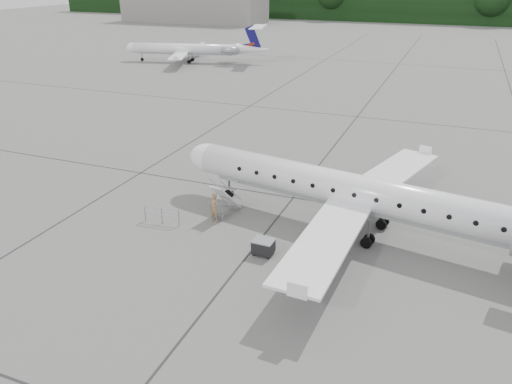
% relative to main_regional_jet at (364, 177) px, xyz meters
% --- Properties ---
extents(ground, '(320.00, 320.00, 0.00)m').
position_rel_main_regional_jet_xyz_m(ground, '(2.04, -2.88, -3.44)').
color(ground, slate).
rests_on(ground, ground).
extents(treeline, '(260.00, 4.00, 8.00)m').
position_rel_main_regional_jet_xyz_m(treeline, '(2.04, 127.12, 0.56)').
color(treeline, black).
rests_on(treeline, ground).
extents(terminal_building, '(40.00, 14.00, 10.00)m').
position_rel_main_regional_jet_xyz_m(terminal_building, '(-67.96, 107.12, 1.56)').
color(terminal_building, slate).
rests_on(terminal_building, ground).
extents(main_regional_jet, '(29.71, 23.61, 6.87)m').
position_rel_main_regional_jet_xyz_m(main_regional_jet, '(0.00, 0.00, 0.00)').
color(main_regional_jet, white).
rests_on(main_regional_jet, ground).
extents(airstair, '(1.20, 2.22, 2.15)m').
position_rel_main_regional_jet_xyz_m(airstair, '(-8.09, -0.68, -2.36)').
color(airstair, white).
rests_on(airstair, ground).
extents(passenger, '(0.78, 0.66, 1.80)m').
position_rel_main_regional_jet_xyz_m(passenger, '(-8.30, -1.87, -2.53)').
color(passenger, '#92714F').
rests_on(passenger, ground).
extents(safety_railing, '(2.20, 0.27, 1.00)m').
position_rel_main_regional_jet_xyz_m(safety_railing, '(-11.08, -3.26, -2.94)').
color(safety_railing, gray).
rests_on(safety_railing, ground).
extents(baggage_cart, '(1.09, 0.89, 0.92)m').
position_rel_main_regional_jet_xyz_m(baggage_cart, '(-4.23, -4.32, -2.97)').
color(baggage_cart, black).
rests_on(baggage_cart, ground).
extents(bg_regional_left, '(25.28, 20.70, 5.81)m').
position_rel_main_regional_jet_xyz_m(bg_regional_left, '(-37.36, 46.92, -0.53)').
color(bg_regional_left, white).
rests_on(bg_regional_left, ground).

